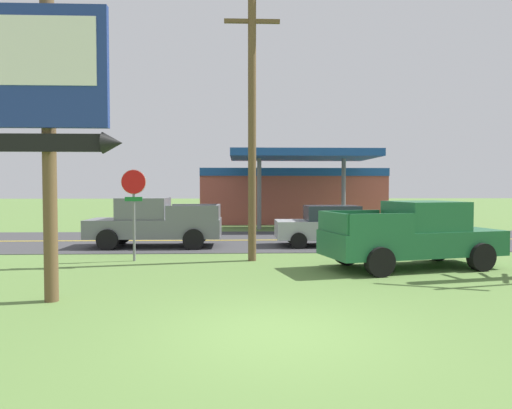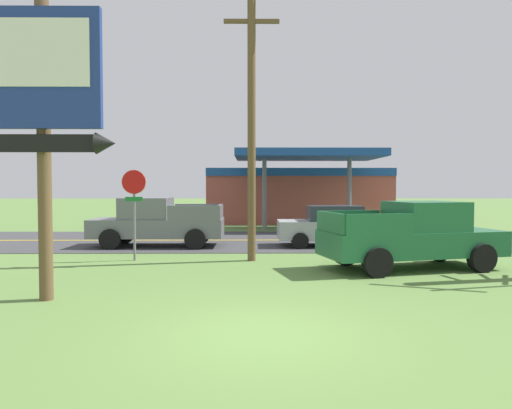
{
  "view_description": "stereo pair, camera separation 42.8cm",
  "coord_description": "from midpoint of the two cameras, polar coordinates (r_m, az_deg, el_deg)",
  "views": [
    {
      "loc": [
        -0.57,
        -7.36,
        2.38
      ],
      "look_at": [
        0.0,
        8.0,
        1.8
      ],
      "focal_mm": 32.18,
      "sensor_mm": 36.0,
      "label": 1
    },
    {
      "loc": [
        -0.14,
        -7.36,
        2.38
      ],
      "look_at": [
        0.0,
        8.0,
        1.8
      ],
      "focal_mm": 32.18,
      "sensor_mm": 36.0,
      "label": 2
    }
  ],
  "objects": [
    {
      "name": "ground_plane",
      "position": [
        7.74,
        0.64,
        -15.73
      ],
      "size": [
        180.0,
        180.0,
        0.0
      ],
      "primitive_type": "plane",
      "color": "#5B7F3D"
    },
    {
      "name": "road_asphalt",
      "position": [
        20.5,
        -1.12,
        -4.48
      ],
      "size": [
        140.0,
        8.0,
        0.02
      ],
      "primitive_type": "cube",
      "color": "#3D3D3F",
      "rests_on": "ground"
    },
    {
      "name": "road_centre_line",
      "position": [
        20.5,
        -1.12,
        -4.44
      ],
      "size": [
        126.0,
        0.2,
        0.01
      ],
      "primitive_type": "cube",
      "color": "gold",
      "rests_on": "road_asphalt"
    },
    {
      "name": "motel_sign",
      "position": [
        10.5,
        -25.48,
        11.96
      ],
      "size": [
        2.82,
        0.54,
        6.33
      ],
      "color": "brown",
      "rests_on": "ground"
    },
    {
      "name": "stop_sign",
      "position": [
        15.27,
        -15.74,
        0.75
      ],
      "size": [
        0.8,
        0.08,
        2.95
      ],
      "color": "slate",
      "rests_on": "ground"
    },
    {
      "name": "utility_pole",
      "position": [
        14.98,
        -1.33,
        11.42
      ],
      "size": [
        1.97,
        0.26,
        8.96
      ],
      "color": "brown",
      "rests_on": "ground"
    },
    {
      "name": "gas_station",
      "position": [
        31.66,
        3.91,
        1.36
      ],
      "size": [
        12.0,
        11.5,
        4.4
      ],
      "color": "#A84C42",
      "rests_on": "ground"
    },
    {
      "name": "pickup_green_parked_on_lawn",
      "position": [
        14.24,
        18.16,
        -3.66
      ],
      "size": [
        5.51,
        3.1,
        1.96
      ],
      "color": "#1E6038",
      "rests_on": "ground"
    },
    {
      "name": "pickup_grey_on_road",
      "position": [
        18.77,
        -13.25,
        -2.23
      ],
      "size": [
        5.2,
        2.24,
        1.96
      ],
      "color": "slate",
      "rests_on": "ground"
    },
    {
      "name": "car_silver_near_lane",
      "position": [
        18.74,
        8.39,
        -2.61
      ],
      "size": [
        4.2,
        2.0,
        1.64
      ],
      "color": "#A8AAAF",
      "rests_on": "ground"
    }
  ]
}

